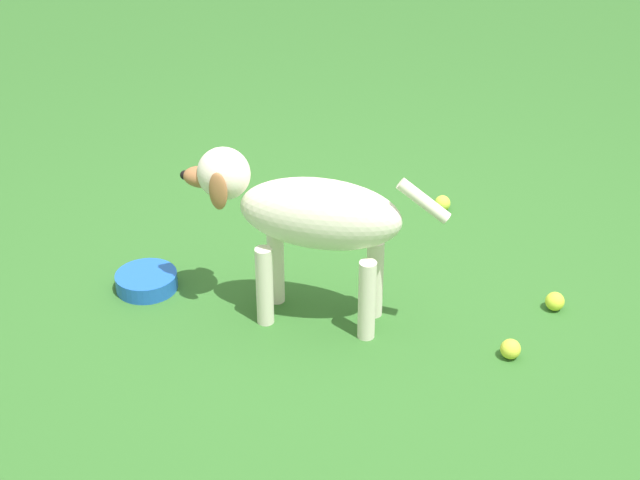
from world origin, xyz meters
The scene contains 7 objects.
ground centered at (0.00, 0.00, 0.00)m, with size 14.00×14.00×0.00m, color #2D6026.
dog centered at (-0.07, -0.14, 0.40)m, with size 0.72×0.59×0.60m.
tennis_ball_0 centered at (0.52, 0.24, 0.03)m, with size 0.07×0.07×0.07m, color #CAD23A.
tennis_ball_1 centered at (0.42, 0.57, 0.03)m, with size 0.07×0.07×0.07m, color #C9DB35.
tennis_ball_2 centered at (-0.38, 0.29, 0.03)m, with size 0.07×0.07×0.07m, color #D5E041.
tennis_ball_4 centered at (-0.33, 0.76, 0.03)m, with size 0.07×0.07×0.07m, color #C0DF3C.
water_bowl centered at (-0.55, -0.49, 0.03)m, with size 0.22×0.22×0.06m, color blue.
Camera 1 is at (2.05, -1.70, 1.84)m, focal length 52.35 mm.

